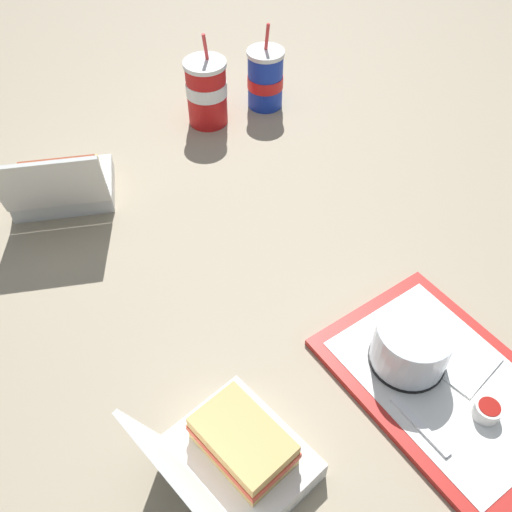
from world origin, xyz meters
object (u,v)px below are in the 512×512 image
object	(u,v)px
food_tray	(445,383)
clamshell_sandwich_center	(237,454)
plastic_fork	(420,426)
soda_cup_center	(265,79)
soda_cup_back	(207,92)
clamshell_hotdog_front	(62,183)
ketchup_cup	(487,410)
cake_container	(411,346)

from	to	relation	value
food_tray	clamshell_sandwich_center	world-z (taller)	clamshell_sandwich_center
plastic_fork	soda_cup_center	xyz separation A→B (m)	(0.88, -0.18, 0.06)
soda_cup_back	clamshell_hotdog_front	bearing A→B (deg)	109.55
ketchup_cup	soda_cup_back	bearing A→B (deg)	4.60
ketchup_cup	clamshell_sandwich_center	distance (m)	0.37
soda_cup_center	soda_cup_back	distance (m)	0.16
food_tray	cake_container	size ratio (longest dim) A/B	3.36
clamshell_hotdog_front	soda_cup_back	bearing A→B (deg)	-70.45
ketchup_cup	soda_cup_center	world-z (taller)	soda_cup_center
ketchup_cup	clamshell_hotdog_front	xyz separation A→B (m)	(0.76, 0.45, 0.01)
food_tray	plastic_fork	xyz separation A→B (m)	(-0.04, 0.08, 0.01)
plastic_fork	soda_cup_back	size ratio (longest dim) A/B	0.51
clamshell_sandwich_center	soda_cup_back	world-z (taller)	soda_cup_back
plastic_fork	clamshell_hotdog_front	bearing A→B (deg)	15.79
plastic_fork	soda_cup_back	distance (m)	0.87
ketchup_cup	plastic_fork	xyz separation A→B (m)	(0.03, 0.10, -0.01)
cake_container	plastic_fork	size ratio (longest dim) A/B	1.10
ketchup_cup	clamshell_sandwich_center	world-z (taller)	clamshell_sandwich_center
cake_container	soda_cup_back	world-z (taller)	soda_cup_back
food_tray	soda_cup_center	bearing A→B (deg)	-6.79
clamshell_hotdog_front	soda_cup_back	world-z (taller)	soda_cup_back
soda_cup_back	cake_container	bearing A→B (deg)	-178.28
ketchup_cup	clamshell_hotdog_front	world-z (taller)	clamshell_hotdog_front
cake_container	ketchup_cup	xyz separation A→B (m)	(-0.13, -0.05, -0.03)
clamshell_sandwich_center	soda_cup_back	distance (m)	0.86
ketchup_cup	clamshell_hotdog_front	bearing A→B (deg)	30.36
soda_cup_center	clamshell_hotdog_front	bearing A→B (deg)	104.69
cake_container	plastic_fork	distance (m)	0.12
food_tray	plastic_fork	distance (m)	0.09
cake_container	soda_cup_back	size ratio (longest dim) A/B	0.56
food_tray	soda_cup_center	size ratio (longest dim) A/B	2.00
food_tray	soda_cup_back	world-z (taller)	soda_cup_back
plastic_fork	clamshell_sandwich_center	bearing A→B (deg)	66.48
cake_container	clamshell_sandwich_center	size ratio (longest dim) A/B	0.51
cake_container	soda_cup_center	distance (m)	0.79
ketchup_cup	plastic_fork	size ratio (longest dim) A/B	0.36
plastic_fork	soda_cup_center	distance (m)	0.90
plastic_fork	clamshell_sandwich_center	world-z (taller)	clamshell_sandwich_center
cake_container	ketchup_cup	world-z (taller)	cake_container
food_tray	clamshell_hotdog_front	xyz separation A→B (m)	(0.69, 0.43, 0.03)
clamshell_hotdog_front	clamshell_sandwich_center	world-z (taller)	clamshell_hotdog_front
cake_container	food_tray	bearing A→B (deg)	-150.65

